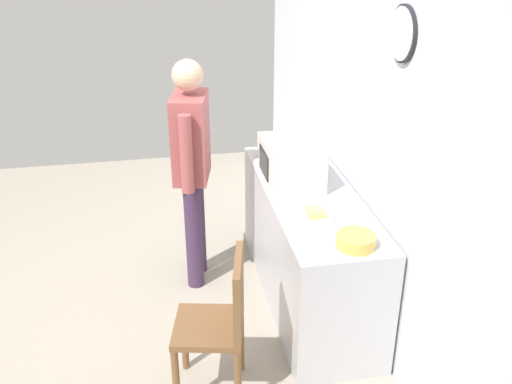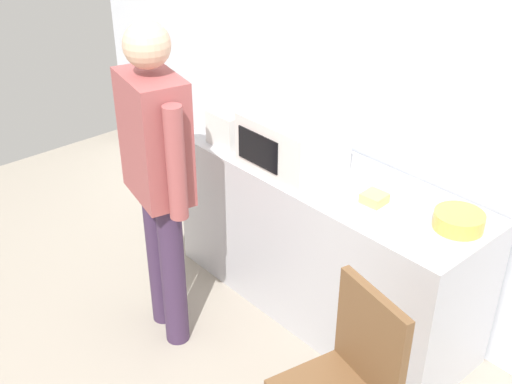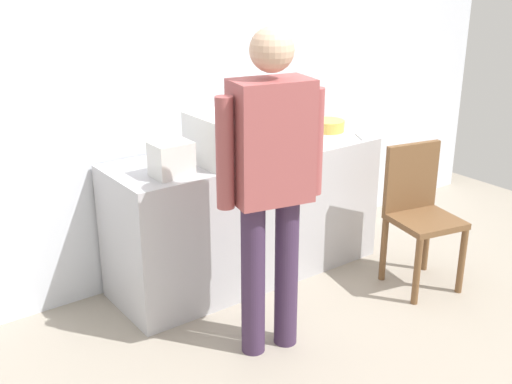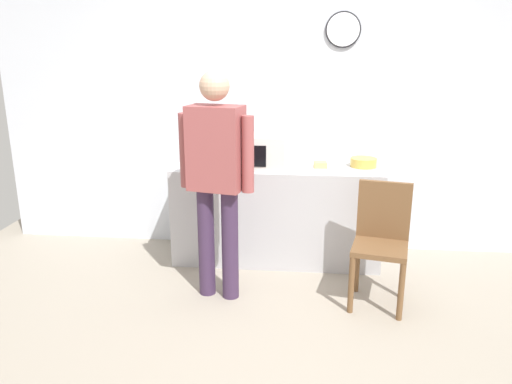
# 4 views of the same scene
# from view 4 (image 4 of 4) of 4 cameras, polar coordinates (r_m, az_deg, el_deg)

# --- Properties ---
(ground_plane) EXTENTS (6.00, 6.00, 0.00)m
(ground_plane) POSITION_cam_4_polar(r_m,az_deg,el_deg) (3.70, 0.66, -14.97)
(ground_plane) COLOR #9E9384
(back_wall) EXTENTS (5.40, 0.13, 2.60)m
(back_wall) POSITION_cam_4_polar(r_m,az_deg,el_deg) (4.80, 2.47, 8.85)
(back_wall) COLOR silver
(back_wall) RESTS_ON ground_plane
(kitchen_counter) EXTENTS (1.86, 0.62, 0.89)m
(kitchen_counter) POSITION_cam_4_polar(r_m,az_deg,el_deg) (4.62, 2.38, -2.39)
(kitchen_counter) COLOR #B7B7BC
(kitchen_counter) RESTS_ON ground_plane
(microwave) EXTENTS (0.50, 0.39, 0.30)m
(microwave) POSITION_cam_4_polar(r_m,az_deg,el_deg) (4.39, 0.18, 4.64)
(microwave) COLOR silver
(microwave) RESTS_ON kitchen_counter
(sandwich_plate) EXTENTS (0.26, 0.26, 0.07)m
(sandwich_plate) POSITION_cam_4_polar(r_m,az_deg,el_deg) (4.42, 7.35, 2.87)
(sandwich_plate) COLOR white
(sandwich_plate) RESTS_ON kitchen_counter
(salad_bowl) EXTENTS (0.23, 0.23, 0.08)m
(salad_bowl) POSITION_cam_4_polar(r_m,az_deg,el_deg) (4.58, 12.17, 3.33)
(salad_bowl) COLOR gold
(salad_bowl) RESTS_ON kitchen_counter
(toaster) EXTENTS (0.22, 0.18, 0.20)m
(toaster) POSITION_cam_4_polar(r_m,az_deg,el_deg) (4.42, -5.89, 3.96)
(toaster) COLOR silver
(toaster) RESTS_ON kitchen_counter
(fork_utensil) EXTENTS (0.10, 0.16, 0.01)m
(fork_utensil) POSITION_cam_4_polar(r_m,az_deg,el_deg) (4.34, 13.31, 2.08)
(fork_utensil) COLOR silver
(fork_utensil) RESTS_ON kitchen_counter
(spoon_utensil) EXTENTS (0.17, 0.03, 0.01)m
(spoon_utensil) POSITION_cam_4_polar(r_m,az_deg,el_deg) (4.64, 5.15, 3.37)
(spoon_utensil) COLOR silver
(spoon_utensil) RESTS_ON kitchen_counter
(person_standing) EXTENTS (0.58, 0.32, 1.76)m
(person_standing) POSITION_cam_4_polar(r_m,az_deg,el_deg) (3.75, -4.54, 2.54)
(person_standing) COLOR #3C2946
(person_standing) RESTS_ON ground_plane
(wooden_chair) EXTENTS (0.47, 0.47, 0.94)m
(wooden_chair) POSITION_cam_4_polar(r_m,az_deg,el_deg) (3.93, 14.12, -5.10)
(wooden_chair) COLOR brown
(wooden_chair) RESTS_ON ground_plane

